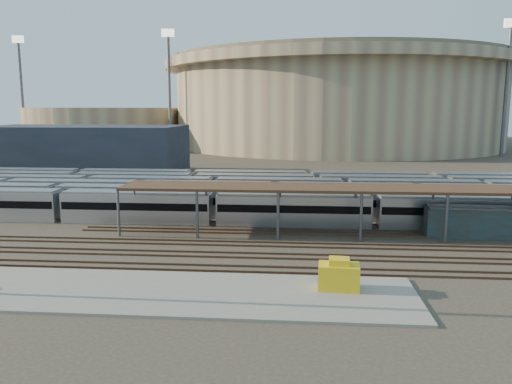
{
  "coord_description": "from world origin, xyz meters",
  "views": [
    {
      "loc": [
        11.06,
        -49.69,
        13.57
      ],
      "look_at": [
        5.94,
        12.0,
        3.25
      ],
      "focal_mm": 35.0,
      "sensor_mm": 36.0,
      "label": 1
    }
  ],
  "objects": [
    {
      "name": "floodlight_3",
      "position": [
        -10.0,
        160.0,
        20.65
      ],
      "size": [
        4.0,
        1.0,
        38.4
      ],
      "color": "#535358",
      "rests_on": "ground"
    },
    {
      "name": "floodlight_1",
      "position": [
        -85.0,
        120.0,
        20.65
      ],
      "size": [
        4.0,
        1.0,
        38.4
      ],
      "color": "#535358",
      "rests_on": "ground"
    },
    {
      "name": "secondary_arena",
      "position": [
        -60.0,
        130.0,
        7.0
      ],
      "size": [
        56.0,
        56.0,
        14.0
      ],
      "primitive_type": "cylinder",
      "color": "tan",
      "rests_on": "ground"
    },
    {
      "name": "subway_trains",
      "position": [
        -0.6,
        18.5,
        1.8
      ],
      "size": [
        125.98,
        23.9,
        3.6
      ],
      "color": "#AFAFB4",
      "rests_on": "ground"
    },
    {
      "name": "floodlight_0",
      "position": [
        -30.0,
        110.0,
        20.65
      ],
      "size": [
        4.0,
        1.0,
        38.4
      ],
      "color": "#535358",
      "rests_on": "ground"
    },
    {
      "name": "stadium",
      "position": [
        25.0,
        140.0,
        16.47
      ],
      "size": [
        124.0,
        124.0,
        32.5
      ],
      "color": "tan",
      "rests_on": "ground"
    },
    {
      "name": "ground",
      "position": [
        0.0,
        0.0,
        0.0
      ],
      "size": [
        420.0,
        420.0,
        0.0
      ],
      "primitive_type": "plane",
      "color": "#383026",
      "rests_on": "ground"
    },
    {
      "name": "yellow_equipment",
      "position": [
        14.29,
        -13.43,
        1.15
      ],
      "size": [
        3.16,
        2.1,
        1.9
      ],
      "primitive_type": "cube",
      "rotation": [
        0.0,
        0.0,
        -0.07
      ],
      "color": "gold",
      "rests_on": "apron"
    },
    {
      "name": "empty_tracks",
      "position": [
        0.0,
        -5.0,
        0.09
      ],
      "size": [
        170.0,
        9.62,
        0.18
      ],
      "color": "#4C3323",
      "rests_on": "ground"
    },
    {
      "name": "service_building",
      "position": [
        -35.0,
        55.0,
        5.0
      ],
      "size": [
        42.0,
        20.0,
        10.0
      ],
      "primitive_type": "cube",
      "color": "#1E232D",
      "rests_on": "ground"
    },
    {
      "name": "teal_boxcar",
      "position": [
        31.68,
        4.0,
        1.56
      ],
      "size": [
        13.48,
        3.43,
        3.11
      ],
      "primitive_type": "cube",
      "rotation": [
        0.0,
        0.0,
        -0.06
      ],
      "color": "#1F444D",
      "rests_on": "ground"
    },
    {
      "name": "floodlight_2",
      "position": [
        70.0,
        100.0,
        20.65
      ],
      "size": [
        4.0,
        1.0,
        38.4
      ],
      "color": "#535358",
      "rests_on": "ground"
    },
    {
      "name": "apron",
      "position": [
        -5.0,
        -15.0,
        0.1
      ],
      "size": [
        50.0,
        9.0,
        0.2
      ],
      "primitive_type": "cube",
      "color": "gray",
      "rests_on": "ground"
    },
    {
      "name": "inspection_shed",
      "position": [
        22.0,
        4.0,
        4.98
      ],
      "size": [
        60.3,
        6.0,
        5.3
      ],
      "color": "#535358",
      "rests_on": "ground"
    }
  ]
}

